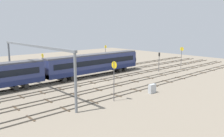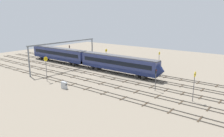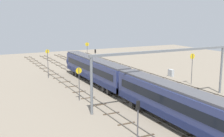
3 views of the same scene
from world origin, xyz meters
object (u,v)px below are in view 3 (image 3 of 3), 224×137
object	(u,v)px
speed_sign_near_foreground	(48,60)
speed_sign_far_trackside	(87,49)
train	(124,83)
signal_light_trackside_approach	(138,117)
speed_sign_mid_trackside	(79,79)
signal_light_trackside_departure	(95,56)
speed_sign_distant_end	(192,64)
overhead_gantry	(165,61)
relay_cabinet	(171,73)

from	to	relation	value
speed_sign_near_foreground	speed_sign_far_trackside	distance (m)	20.16
train	signal_light_trackside_approach	xyz separation A→B (m)	(-15.13, 6.86, 0.50)
speed_sign_mid_trackside	signal_light_trackside_departure	world-z (taller)	speed_sign_mid_trackside
signal_light_trackside_approach	speed_sign_near_foreground	bearing A→B (deg)	-0.31
train	speed_sign_far_trackside	xyz separation A→B (m)	(34.65, -7.86, 1.09)
speed_sign_near_foreground	signal_light_trackside_approach	world-z (taller)	speed_sign_near_foreground
signal_light_trackside_departure	speed_sign_distant_end	bearing A→B (deg)	-158.24
overhead_gantry	speed_sign_far_trackside	bearing A→B (deg)	-4.78
overhead_gantry	speed_sign_distant_end	xyz separation A→B (m)	(6.80, -11.62, -2.43)
speed_sign_near_foreground	signal_light_trackside_departure	distance (m)	14.59
overhead_gantry	train	bearing A→B (deg)	47.69
train	relay_cabinet	size ratio (longest dim) A/B	33.72
speed_sign_mid_trackside	signal_light_trackside_approach	xyz separation A→B (m)	(-17.62, 0.36, -0.25)
speed_sign_near_foreground	signal_light_trackside_approach	xyz separation A→B (m)	(-35.79, 0.20, -0.59)
speed_sign_mid_trackside	speed_sign_distant_end	xyz separation A→B (m)	(0.12, -22.73, 0.56)
train	overhead_gantry	world-z (taller)	overhead_gantry
train	speed_sign_near_foreground	world-z (taller)	speed_sign_near_foreground
speed_sign_near_foreground	relay_cabinet	size ratio (longest dim) A/B	4.04
train	speed_sign_near_foreground	distance (m)	21.74
speed_sign_far_trackside	speed_sign_near_foreground	bearing A→B (deg)	133.94
speed_sign_near_foreground	speed_sign_far_trackside	bearing A→B (deg)	-46.06
relay_cabinet	speed_sign_near_foreground	bearing A→B (deg)	66.49
speed_sign_distant_end	signal_light_trackside_approach	xyz separation A→B (m)	(-17.74, 23.09, -0.81)
speed_sign_mid_trackside	speed_sign_distant_end	world-z (taller)	speed_sign_distant_end
speed_sign_near_foreground	signal_light_trackside_departure	bearing A→B (deg)	-66.46
overhead_gantry	signal_light_trackside_departure	distance (m)	30.93
train	speed_sign_distant_end	world-z (taller)	speed_sign_distant_end
signal_light_trackside_departure	speed_sign_near_foreground	bearing A→B (deg)	113.54
signal_light_trackside_departure	speed_sign_far_trackside	bearing A→B (deg)	-8.06
overhead_gantry	speed_sign_far_trackside	world-z (taller)	overhead_gantry
speed_sign_far_trackside	signal_light_trackside_departure	bearing A→B (deg)	171.94
train	speed_sign_distant_end	bearing A→B (deg)	-80.87
train	speed_sign_far_trackside	bearing A→B (deg)	-12.78
signal_light_trackside_departure	train	bearing A→B (deg)	165.80
train	speed_sign_distant_end	size ratio (longest dim) A/B	8.43
speed_sign_distant_end	relay_cabinet	distance (m)	8.33
speed_sign_far_trackside	signal_light_trackside_approach	bearing A→B (deg)	163.53
speed_sign_mid_trackside	signal_light_trackside_approach	bearing A→B (deg)	178.83
speed_sign_distant_end	relay_cabinet	world-z (taller)	speed_sign_distant_end
speed_sign_mid_trackside	speed_sign_distant_end	distance (m)	22.74
train	signal_light_trackside_departure	bearing A→B (deg)	-14.20
overhead_gantry	speed_sign_mid_trackside	bearing A→B (deg)	58.95
speed_sign_far_trackside	signal_light_trackside_departure	xyz separation A→B (m)	(-8.17, 1.16, -0.67)
overhead_gantry	signal_light_trackside_approach	distance (m)	16.17
speed_sign_near_foreground	speed_sign_mid_trackside	world-z (taller)	speed_sign_near_foreground
speed_sign_near_foreground	signal_light_trackside_approach	size ratio (longest dim) A/B	1.24
speed_sign_mid_trackside	speed_sign_far_trackside	world-z (taller)	speed_sign_far_trackside
train	overhead_gantry	bearing A→B (deg)	-132.31
speed_sign_mid_trackside	signal_light_trackside_departure	size ratio (longest dim) A/B	1.11
train	speed_sign_mid_trackside	xyz separation A→B (m)	(2.49, 6.50, 0.76)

